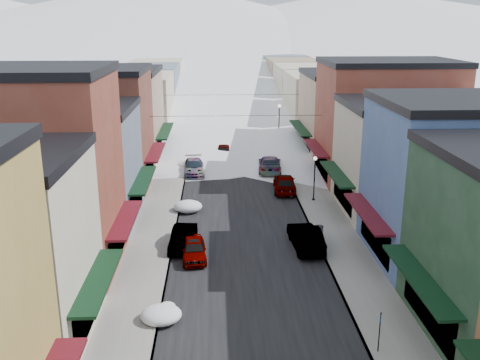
{
  "coord_description": "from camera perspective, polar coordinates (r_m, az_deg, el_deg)",
  "views": [
    {
      "loc": [
        -1.95,
        -10.55,
        14.97
      ],
      "look_at": [
        0.0,
        32.26,
        2.11
      ],
      "focal_mm": 40.0,
      "sensor_mm": 36.0,
      "label": 1
    }
  ],
  "objects": [
    {
      "name": "road",
      "position": [
        72.15,
        -1.01,
        4.72
      ],
      "size": [
        10.0,
        160.0,
        0.01
      ],
      "primitive_type": "cube",
      "color": "black",
      "rests_on": "ground"
    },
    {
      "name": "sidewalk_left",
      "position": [
        72.26,
        -6.26,
        4.7
      ],
      "size": [
        3.2,
        160.0,
        0.15
      ],
      "primitive_type": "cube",
      "color": "gray",
      "rests_on": "ground"
    },
    {
      "name": "sidewalk_right",
      "position": [
        72.61,
        4.22,
        4.82
      ],
      "size": [
        3.2,
        160.0,
        0.15
      ],
      "primitive_type": "cube",
      "color": "gray",
      "rests_on": "ground"
    },
    {
      "name": "curb_left",
      "position": [
        72.18,
        -5.03,
        4.72
      ],
      "size": [
        0.1,
        160.0,
        0.15
      ],
      "primitive_type": "cube",
      "color": "slate",
      "rests_on": "ground"
    },
    {
      "name": "curb_right",
      "position": [
        72.45,
        3.0,
        4.81
      ],
      "size": [
        0.1,
        160.0,
        0.15
      ],
      "primitive_type": "cube",
      "color": "slate",
      "rests_on": "ground"
    },
    {
      "name": "bldg_l_brick_near",
      "position": [
        34.32,
        -22.52,
        0.69
      ],
      "size": [
        12.3,
        8.2,
        12.5
      ],
      "color": "brown",
      "rests_on": "ground"
    },
    {
      "name": "bldg_l_grayblue",
      "position": [
        42.43,
        -17.89,
        1.6
      ],
      "size": [
        11.3,
        9.2,
        9.0
      ],
      "color": "slate",
      "rests_on": "ground"
    },
    {
      "name": "bldg_l_brick_far",
      "position": [
        50.96,
        -16.53,
        5.3
      ],
      "size": [
        13.3,
        9.2,
        11.0
      ],
      "color": "brown",
      "rests_on": "ground"
    },
    {
      "name": "bldg_l_tan",
      "position": [
        60.45,
        -13.38,
        6.76
      ],
      "size": [
        11.3,
        11.2,
        10.0
      ],
      "color": "tan",
      "rests_on": "ground"
    },
    {
      "name": "bldg_r_blue",
      "position": [
        36.32,
        22.14,
        -0.08
      ],
      "size": [
        11.3,
        9.2,
        10.5
      ],
      "color": "#3C5588",
      "rests_on": "ground"
    },
    {
      "name": "bldg_r_cream",
      "position": [
        44.71,
        17.97,
        2.34
      ],
      "size": [
        12.3,
        9.2,
        9.0
      ],
      "color": "#B4A891",
      "rests_on": "ground"
    },
    {
      "name": "bldg_r_brick_far",
      "position": [
        52.93,
        15.28,
        6.08
      ],
      "size": [
        13.3,
        9.2,
        11.5
      ],
      "color": "brown",
      "rests_on": "ground"
    },
    {
      "name": "bldg_r_tan",
      "position": [
        62.29,
        11.58,
        6.92
      ],
      "size": [
        11.3,
        11.2,
        9.5
      ],
      "color": "tan",
      "rests_on": "ground"
    },
    {
      "name": "distant_blocks",
      "position": [
        94.22,
        -1.43,
        10.01
      ],
      "size": [
        34.0,
        55.0,
        8.0
      ],
      "color": "gray",
      "rests_on": "ground"
    },
    {
      "name": "mountain_ridge",
      "position": [
        288.26,
        -6.36,
        16.48
      ],
      "size": [
        670.0,
        340.0,
        34.0
      ],
      "color": "silver",
      "rests_on": "ground"
    },
    {
      "name": "overhead_cables",
      "position": [
        58.75,
        -0.68,
        8.11
      ],
      "size": [
        16.4,
        15.04,
        0.04
      ],
      "color": "black",
      "rests_on": "ground"
    },
    {
      "name": "car_silver_sedan",
      "position": [
        35.2,
        -4.95,
        -7.35
      ],
      "size": [
        1.84,
        3.99,
        1.32
      ],
      "primitive_type": "imported",
      "rotation": [
        0.0,
        0.0,
        0.07
      ],
      "color": "#A6A7AE",
      "rests_on": "ground"
    },
    {
      "name": "car_dark_hatch",
      "position": [
        36.88,
        -6.09,
        -6.17
      ],
      "size": [
        1.86,
        4.37,
        1.4
      ],
      "primitive_type": "imported",
      "rotation": [
        0.0,
        0.0,
        -0.09
      ],
      "color": "black",
      "rests_on": "ground"
    },
    {
      "name": "car_silver_wagon",
      "position": [
        54.23,
        -4.94,
        1.41
      ],
      "size": [
        2.34,
        5.12,
        1.45
      ],
      "primitive_type": "imported",
      "rotation": [
        0.0,
        0.0,
        0.06
      ],
      "color": "#9EA1A6",
      "rests_on": "ground"
    },
    {
      "name": "car_green_sedan",
      "position": [
        36.8,
        7.02,
        -6.06
      ],
      "size": [
        2.01,
        5.04,
        1.63
      ],
      "primitive_type": "imported",
      "rotation": [
        0.0,
        0.0,
        3.2
      ],
      "color": "black",
      "rests_on": "ground"
    },
    {
      "name": "car_gray_suv",
      "position": [
        48.58,
        4.78,
        -0.29
      ],
      "size": [
        2.29,
        4.98,
        1.65
      ],
      "primitive_type": "imported",
      "rotation": [
        0.0,
        0.0,
        3.07
      ],
      "color": "gray",
      "rests_on": "ground"
    },
    {
      "name": "car_black_sedan",
      "position": [
        54.86,
        3.18,
        1.72
      ],
      "size": [
        2.75,
        5.8,
        1.63
      ],
      "primitive_type": "imported",
      "rotation": [
        0.0,
        0.0,
        3.06
      ],
      "color": "black",
      "rests_on": "ground"
    },
    {
      "name": "car_lane_silver",
      "position": [
        60.18,
        -1.76,
        3.03
      ],
      "size": [
        2.0,
        4.52,
        1.51
      ],
      "primitive_type": "imported",
      "rotation": [
        0.0,
        0.0,
        -0.05
      ],
      "color": "#A4A6AC",
      "rests_on": "ground"
    },
    {
      "name": "car_lane_white",
      "position": [
        85.77,
        -0.12,
        7.11
      ],
      "size": [
        2.74,
        5.1,
        1.36
      ],
      "primitive_type": "imported",
      "rotation": [
        0.0,
        0.0,
        3.04
      ],
      "color": "#BDBEC0",
      "rests_on": "ground"
    },
    {
      "name": "parking_sign",
      "position": [
        26.31,
        14.68,
        -15.1
      ],
      "size": [
        0.09,
        0.27,
        2.04
      ],
      "color": "black",
      "rests_on": "sidewalk_right"
    },
    {
      "name": "trash_can",
      "position": [
        38.11,
        8.44,
        -5.56
      ],
      "size": [
        0.58,
        0.58,
        0.99
      ],
      "color": "slate",
      "rests_on": "sidewalk_right"
    },
    {
      "name": "streetlamp_near",
      "position": [
        45.63,
        7.96,
        0.76
      ],
      "size": [
        0.32,
        0.32,
        3.83
      ],
      "color": "black",
      "rests_on": "sidewalk_right"
    },
    {
      "name": "streetlamp_far",
      "position": [
        67.06,
        4.19,
        6.54
      ],
      "size": [
        0.4,
        0.4,
        4.83
      ],
      "color": "black",
      "rests_on": "sidewalk_right"
    },
    {
      "name": "snow_pile_near",
      "position": [
        28.67,
        -8.36,
        -13.97
      ],
      "size": [
        2.13,
        2.51,
        0.9
      ],
      "color": "white",
      "rests_on": "ground"
    },
    {
      "name": "snow_pile_mid",
      "position": [
        43.64,
        -5.53,
        -2.8
      ],
      "size": [
        2.28,
        2.6,
        0.97
      ],
      "color": "white",
      "rests_on": "ground"
    },
    {
      "name": "snow_pile_far",
      "position": [
        55.97,
        -5.52,
        1.61
      ],
      "size": [
        2.36,
        2.65,
        1.0
      ],
      "color": "white",
      "rests_on": "ground"
    }
  ]
}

